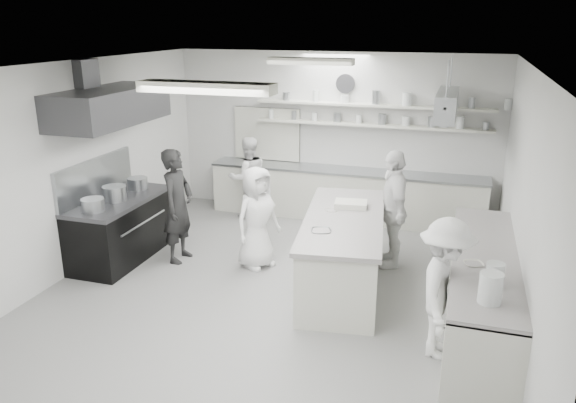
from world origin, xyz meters
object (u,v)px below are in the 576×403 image
(stove, at_px, (121,230))
(back_counter, at_px, (345,195))
(right_counter, at_px, (481,294))
(cook_back, at_px, (248,178))
(cook_stove, at_px, (178,206))
(prep_island, at_px, (343,253))

(stove, height_order, back_counter, back_counter)
(stove, relative_size, right_counter, 0.55)
(right_counter, distance_m, cook_back, 5.05)
(cook_back, bearing_deg, cook_stove, 44.48)
(prep_island, bearing_deg, cook_back, 127.44)
(prep_island, bearing_deg, right_counter, -28.79)
(back_counter, relative_size, prep_island, 1.94)
(prep_island, bearing_deg, cook_stove, 169.80)
(stove, height_order, cook_back, cook_back)
(right_counter, xyz_separation_m, prep_island, (-1.80, 0.69, 0.01))
(stove, relative_size, prep_island, 0.70)
(prep_island, xyz_separation_m, cook_back, (-2.28, 2.27, 0.28))
(stove, distance_m, back_counter, 4.03)
(cook_back, bearing_deg, prep_island, 97.19)
(right_counter, bearing_deg, prep_island, 158.91)
(stove, height_order, right_counter, right_counter)
(prep_island, distance_m, cook_back, 3.22)
(stove, bearing_deg, back_counter, 43.99)
(right_counter, bearing_deg, stove, 173.48)
(right_counter, xyz_separation_m, cook_back, (-4.08, 2.96, 0.29))
(back_counter, height_order, prep_island, prep_island)
(cook_stove, relative_size, cook_back, 1.14)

